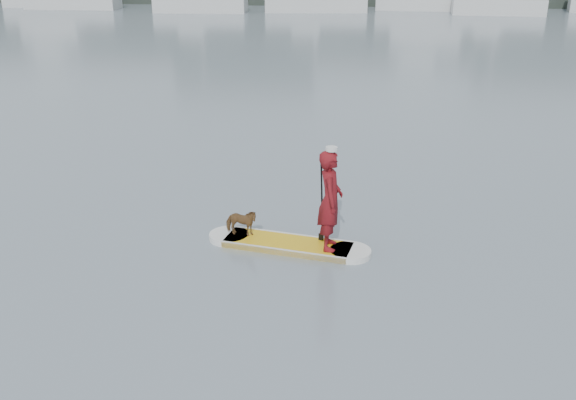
# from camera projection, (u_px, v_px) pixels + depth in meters

# --- Properties ---
(ground) EXTENTS (140.00, 140.00, 0.00)m
(ground) POSITION_uv_depth(u_px,v_px,m) (248.00, 242.00, 12.82)
(ground) COLOR slate
(ground) RESTS_ON ground
(paddleboard) EXTENTS (3.26, 1.24, 0.12)m
(paddleboard) POSITION_uv_depth(u_px,v_px,m) (288.00, 244.00, 12.61)
(paddleboard) COLOR gold
(paddleboard) RESTS_ON ground
(paddler) EXTENTS (0.50, 0.73, 1.95)m
(paddler) POSITION_uv_depth(u_px,v_px,m) (330.00, 200.00, 12.00)
(paddler) COLOR maroon
(paddler) RESTS_ON paddleboard
(white_cap) EXTENTS (0.22, 0.22, 0.07)m
(white_cap) POSITION_uv_depth(u_px,v_px,m) (332.00, 149.00, 11.62)
(white_cap) COLOR silver
(white_cap) RESTS_ON paddler
(dog) EXTENTS (0.70, 0.37, 0.57)m
(dog) POSITION_uv_depth(u_px,v_px,m) (241.00, 222.00, 12.75)
(dog) COLOR brown
(dog) RESTS_ON paddleboard
(paddle) EXTENTS (0.10, 0.30, 2.00)m
(paddle) POSITION_uv_depth(u_px,v_px,m) (322.00, 208.00, 12.40)
(paddle) COLOR black
(paddle) RESTS_ON ground
(sailboat_c) EXTENTS (7.79, 2.89, 11.03)m
(sailboat_c) POSITION_uv_depth(u_px,v_px,m) (200.00, 2.00, 53.88)
(sailboat_c) COLOR silver
(sailboat_c) RESTS_ON ground
(sailboat_d) EXTENTS (8.76, 3.57, 12.56)m
(sailboat_d) POSITION_uv_depth(u_px,v_px,m) (315.00, 1.00, 54.28)
(sailboat_d) COLOR silver
(sailboat_d) RESTS_ON ground
(sailboat_e) EXTENTS (7.37, 2.69, 10.53)m
(sailboat_e) POSITION_uv_depth(u_px,v_px,m) (497.00, 5.00, 52.04)
(sailboat_e) COLOR silver
(sailboat_e) RESTS_ON ground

